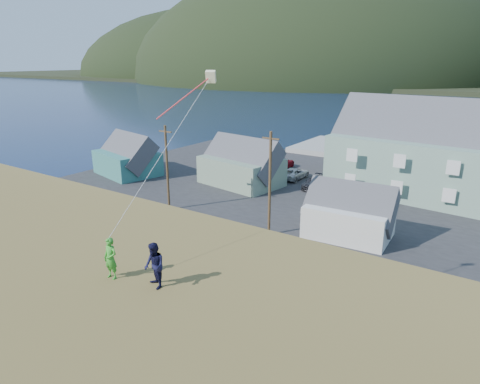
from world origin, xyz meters
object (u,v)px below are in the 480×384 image
object	(u,v)px
shed_teal	(127,156)
shed_palegreen_near	(241,164)
kite_flyer_navy	(154,266)
kite_flyer_green	(111,258)
shed_palegreen_far	(371,158)
shed_white	(349,212)
wharf	(377,152)

from	to	relation	value
shed_teal	shed_palegreen_near	distance (m)	15.88
shed_palegreen_near	kite_flyer_navy	world-z (taller)	kite_flyer_navy
kite_flyer_green	kite_flyer_navy	world-z (taller)	kite_flyer_navy
shed_palegreen_far	shed_white	bearing A→B (deg)	-62.76
shed_white	kite_flyer_navy	world-z (taller)	kite_flyer_navy
shed_teal	shed_white	size ratio (longest dim) A/B	1.27
kite_flyer_green	shed_white	bearing A→B (deg)	86.35
wharf	shed_teal	size ratio (longest dim) A/B	2.66
shed_teal	shed_palegreen_far	bearing A→B (deg)	45.16
shed_white	kite_flyer_green	size ratio (longest dim) A/B	4.93
shed_palegreen_near	shed_palegreen_far	xyz separation A→B (m)	(12.05, 12.19, -0.05)
wharf	shed_palegreen_near	distance (m)	28.17
wharf	shed_white	size ratio (longest dim) A/B	3.37
wharf	shed_white	xyz separation A→B (m)	(8.05, -34.91, 1.83)
shed_teal	wharf	bearing A→B (deg)	66.39
shed_teal	kite_flyer_navy	bearing A→B (deg)	-26.28
kite_flyer_green	kite_flyer_navy	distance (m)	1.84
wharf	kite_flyer_green	size ratio (longest dim) A/B	16.61
kite_flyer_green	wharf	bearing A→B (deg)	94.41
shed_palegreen_near	shed_white	bearing A→B (deg)	-16.93
wharf	shed_white	world-z (taller)	shed_white
shed_palegreen_near	shed_palegreen_far	world-z (taller)	shed_palegreen_near
shed_palegreen_near	shed_palegreen_far	bearing A→B (deg)	54.58
shed_teal	kite_flyer_green	distance (m)	42.94
shed_teal	kite_flyer_navy	size ratio (longest dim) A/B	5.89
shed_white	shed_palegreen_far	size ratio (longest dim) A/B	0.68
shed_white	shed_teal	bearing A→B (deg)	169.68
shed_palegreen_far	kite_flyer_navy	world-z (taller)	kite_flyer_navy
shed_palegreen_far	kite_flyer_green	bearing A→B (deg)	-70.02
wharf	shed_palegreen_far	bearing A→B (deg)	-76.67
shed_teal	shed_white	world-z (taller)	shed_teal
shed_palegreen_far	wharf	bearing A→B (deg)	117.84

